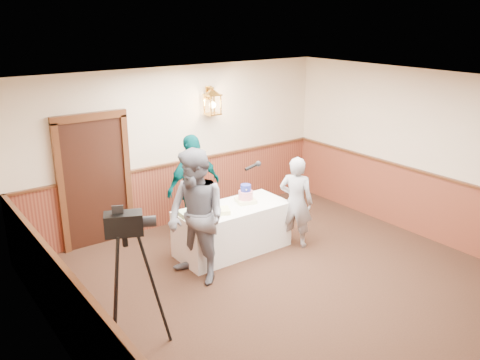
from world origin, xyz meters
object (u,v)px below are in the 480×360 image
object	(u,v)px
tv_camera_rig	(129,289)
sheet_cake_yellow	(219,211)
tiered_cake	(246,195)
assistant_p	(194,187)
sheet_cake_green	(190,213)
interviewer	(196,217)
baker	(296,202)
display_table	(233,229)

from	to	relation	value
tv_camera_rig	sheet_cake_yellow	bearing A→B (deg)	54.75
tiered_cake	tv_camera_rig	size ratio (longest dim) A/B	0.22
tv_camera_rig	assistant_p	bearing A→B (deg)	68.26
sheet_cake_green	tv_camera_rig	bearing A→B (deg)	-139.04
sheet_cake_yellow	tv_camera_rig	xyz separation A→B (m)	(-2.04, -1.25, -0.04)
interviewer	baker	xyz separation A→B (m)	(1.88, 0.03, -0.21)
sheet_cake_yellow	interviewer	xyz separation A→B (m)	(-0.62, -0.38, 0.18)
sheet_cake_yellow	tv_camera_rig	world-z (taller)	tv_camera_rig
tiered_cake	interviewer	bearing A→B (deg)	-157.57
sheet_cake_yellow	sheet_cake_green	xyz separation A→B (m)	(-0.40, 0.17, 0.00)
sheet_cake_yellow	baker	distance (m)	1.31
tv_camera_rig	tiered_cake	bearing A→B (deg)	50.70
tiered_cake	display_table	bearing A→B (deg)	-171.55
sheet_cake_green	tv_camera_rig	size ratio (longest dim) A/B	0.19
display_table	interviewer	world-z (taller)	interviewer
display_table	sheet_cake_yellow	size ratio (longest dim) A/B	5.48
display_table	tiered_cake	distance (m)	0.57
baker	assistant_p	bearing A→B (deg)	7.57
display_table	tiered_cake	size ratio (longest dim) A/B	5.05
sheet_cake_green	tv_camera_rig	xyz separation A→B (m)	(-1.64, -1.42, -0.05)
tiered_cake	sheet_cake_green	xyz separation A→B (m)	(-1.01, 0.04, -0.08)
sheet_cake_green	assistant_p	bearing A→B (deg)	54.81
display_table	sheet_cake_yellow	xyz separation A→B (m)	(-0.32, -0.08, 0.41)
display_table	interviewer	bearing A→B (deg)	-153.69
display_table	baker	bearing A→B (deg)	-24.98
sheet_cake_yellow	assistant_p	xyz separation A→B (m)	(0.12, 0.91, 0.11)
sheet_cake_yellow	sheet_cake_green	bearing A→B (deg)	156.92
sheet_cake_yellow	baker	size ratio (longest dim) A/B	0.22
sheet_cake_yellow	sheet_cake_green	world-z (taller)	sheet_cake_green
sheet_cake_green	tv_camera_rig	world-z (taller)	tv_camera_rig
interviewer	tv_camera_rig	xyz separation A→B (m)	(-1.42, -0.87, -0.22)
sheet_cake_yellow	baker	world-z (taller)	baker
assistant_p	baker	bearing A→B (deg)	125.65
interviewer	sheet_cake_yellow	bearing A→B (deg)	111.02
sheet_cake_yellow	tv_camera_rig	bearing A→B (deg)	-148.48
tiered_cake	tv_camera_rig	distance (m)	2.99
assistant_p	tv_camera_rig	size ratio (longest dim) A/B	1.08
interviewer	assistant_p	size ratio (longest dim) A/B	1.08
sheet_cake_green	assistant_p	world-z (taller)	assistant_p
interviewer	sheet_cake_green	bearing A→B (deg)	147.70
sheet_cake_yellow	tv_camera_rig	distance (m)	2.39
tiered_cake	baker	distance (m)	0.82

